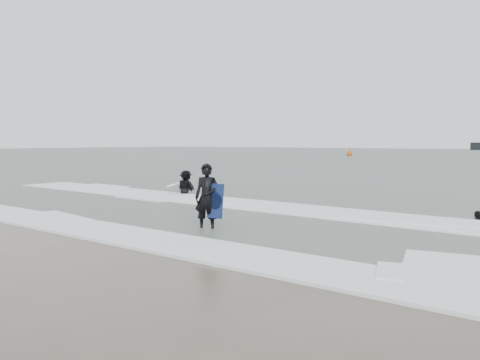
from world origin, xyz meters
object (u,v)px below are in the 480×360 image
Objects in this scene: surfer_breaker at (186,190)px; buoy at (349,154)px; surfer_wading at (186,195)px; surfer_centre at (207,230)px; surfer_right_near at (478,223)px.

buoy reaches higher than surfer_breaker.
surfer_wading is 1.02× the size of buoy.
surfer_centre is 10.91m from surfer_breaker.
surfer_centre is at bearing -68.78° from buoy.
surfer_centre is at bearing 138.37° from surfer_wading.
surfer_breaker is at bearing -73.31° from buoy.
surfer_centre is 8.92m from surfer_wading.
buoy is (-18.75, 59.44, 0.42)m from surfer_wading.
surfer_centre is 70.16m from buoy.
surfer_centre is 8.32m from surfer_right_near.
buoy is at bearing -72.16° from surfer_wading.
surfer_centre reaches higher than surfer_breaker.
surfer_wading is at bearing -51.19° from surfer_breaker.
buoy reaches higher than surfer_wading.
buoy is (-17.38, 57.99, 0.42)m from surfer_breaker.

